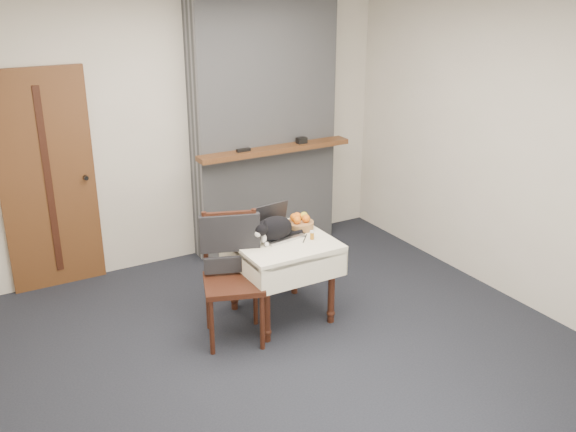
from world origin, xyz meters
The scene contains 12 objects.
ground centered at (0.00, 0.00, 0.00)m, with size 4.50×4.50×0.00m, color black.
room_shell centered at (0.00, 0.46, 1.76)m, with size 4.52×4.01×2.61m.
door centered at (-1.20, 1.97, 1.00)m, with size 0.82×0.10×2.00m.
chimney centered at (0.90, 1.85, 1.30)m, with size 1.62×0.48×2.60m.
side_table centered at (0.30, 0.42, 0.59)m, with size 0.78×0.78×0.70m.
laptop centered at (0.30, 0.52, 0.76)m, with size 0.38×0.34×0.25m.
cat centered at (0.25, 0.44, 0.80)m, with size 0.49×0.29×0.23m.
cream_jar centered at (-0.03, 0.42, 0.74)m, with size 0.07×0.07×0.08m, color white.
pill_bottle centered at (0.52, 0.30, 0.74)m, with size 0.04×0.04×0.07m.
fruit_basket centered at (0.55, 0.55, 0.75)m, with size 0.23×0.23×0.13m.
desk_clutter centered at (0.50, 0.42, 0.70)m, with size 0.15×0.02×0.01m, color black.
chair centered at (-0.17, 0.38, 0.65)m, with size 0.58×0.57×1.02m.
Camera 1 is at (-2.04, -3.78, 2.72)m, focal length 40.00 mm.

